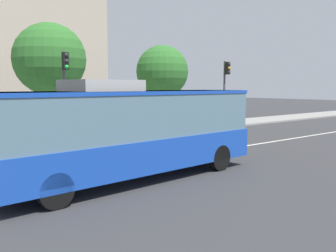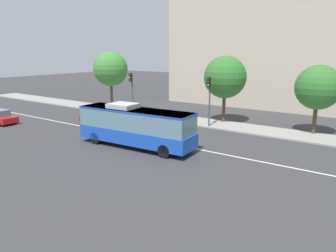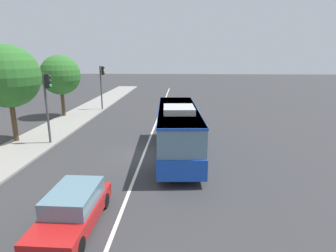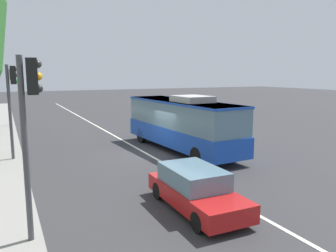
{
  "view_description": "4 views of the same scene",
  "coord_description": "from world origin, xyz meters",
  "px_view_note": "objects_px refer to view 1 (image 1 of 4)",
  "views": [
    {
      "loc": [
        -6.99,
        -12.94,
        3.26
      ],
      "look_at": [
        2.2,
        -1.78,
        1.72
      ],
      "focal_mm": 40.04,
      "sensor_mm": 36.0,
      "label": 1
    },
    {
      "loc": [
        15.95,
        -20.55,
        7.46
      ],
      "look_at": [
        2.08,
        -0.38,
        1.62
      ],
      "focal_mm": 32.94,
      "sensor_mm": 36.0,
      "label": 2
    },
    {
      "loc": [
        -17.41,
        -2.5,
        6.45
      ],
      "look_at": [
        0.2,
        -1.62,
        1.96
      ],
      "focal_mm": 30.08,
      "sensor_mm": 36.0,
      "label": 3
    },
    {
      "loc": [
        -17.6,
        7.42,
        4.72
      ],
      "look_at": [
        0.47,
        -1.48,
        1.55
      ],
      "focal_mm": 35.64,
      "sensor_mm": 36.0,
      "label": 4
    }
  ],
  "objects_px": {
    "traffic_light_far_corner": "(65,81)",
    "street_tree_kerbside_right": "(162,72)",
    "transit_bus": "(131,129)",
    "traffic_light_mid_block": "(226,82)",
    "street_tree_kerbside_left": "(50,59)"
  },
  "relations": [
    {
      "from": "transit_bus",
      "to": "street_tree_kerbside_right",
      "type": "distance_m",
      "value": 16.84
    },
    {
      "from": "street_tree_kerbside_right",
      "to": "traffic_light_far_corner",
      "type": "bearing_deg",
      "value": -162.12
    },
    {
      "from": "street_tree_kerbside_left",
      "to": "street_tree_kerbside_right",
      "type": "distance_m",
      "value": 9.07
    },
    {
      "from": "transit_bus",
      "to": "traffic_light_far_corner",
      "type": "bearing_deg",
      "value": 75.73
    },
    {
      "from": "transit_bus",
      "to": "street_tree_kerbside_right",
      "type": "relative_size",
      "value": 1.57
    },
    {
      "from": "transit_bus",
      "to": "traffic_light_far_corner",
      "type": "distance_m",
      "value": 9.62
    },
    {
      "from": "traffic_light_far_corner",
      "to": "street_tree_kerbside_right",
      "type": "bearing_deg",
      "value": 108.2
    },
    {
      "from": "traffic_light_mid_block",
      "to": "traffic_light_far_corner",
      "type": "height_order",
      "value": "same"
    },
    {
      "from": "traffic_light_mid_block",
      "to": "traffic_light_far_corner",
      "type": "relative_size",
      "value": 1.0
    },
    {
      "from": "street_tree_kerbside_right",
      "to": "transit_bus",
      "type": "bearing_deg",
      "value": -132.27
    },
    {
      "from": "street_tree_kerbside_left",
      "to": "street_tree_kerbside_right",
      "type": "relative_size",
      "value": 1.12
    },
    {
      "from": "transit_bus",
      "to": "traffic_light_far_corner",
      "type": "height_order",
      "value": "traffic_light_far_corner"
    },
    {
      "from": "transit_bus",
      "to": "traffic_light_mid_block",
      "type": "bearing_deg",
      "value": 27.95
    },
    {
      "from": "traffic_light_mid_block",
      "to": "street_tree_kerbside_right",
      "type": "relative_size",
      "value": 0.81
    },
    {
      "from": "traffic_light_mid_block",
      "to": "traffic_light_far_corner",
      "type": "xyz_separation_m",
      "value": [
        -13.16,
        0.21,
        0.0
      ]
    }
  ]
}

